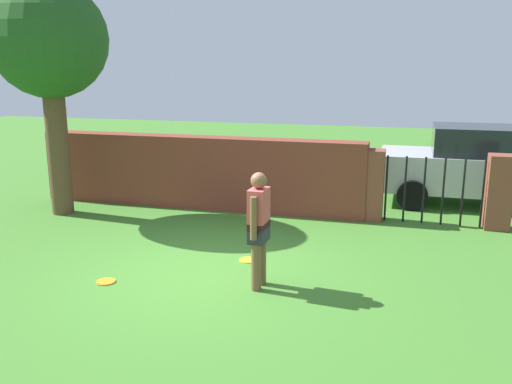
{
  "coord_description": "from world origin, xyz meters",
  "views": [
    {
      "loc": [
        2.67,
        -7.02,
        3.02
      ],
      "look_at": [
        0.43,
        1.13,
        1.0
      ],
      "focal_mm": 37.78,
      "sensor_mm": 36.0,
      "label": 1
    }
  ],
  "objects_px": {
    "person": "(259,225)",
    "frisbee_yellow": "(248,260)",
    "car": "(479,166)",
    "frisbee_orange": "(106,282)",
    "tree": "(49,44)"
  },
  "relations": [
    {
      "from": "car",
      "to": "person",
      "type": "bearing_deg",
      "value": 58.88
    },
    {
      "from": "frisbee_yellow",
      "to": "frisbee_orange",
      "type": "relative_size",
      "value": 1.0
    },
    {
      "from": "tree",
      "to": "frisbee_orange",
      "type": "bearing_deg",
      "value": -47.51
    },
    {
      "from": "tree",
      "to": "car",
      "type": "height_order",
      "value": "tree"
    },
    {
      "from": "person",
      "to": "frisbee_yellow",
      "type": "relative_size",
      "value": 6.0
    },
    {
      "from": "frisbee_yellow",
      "to": "frisbee_orange",
      "type": "height_order",
      "value": "same"
    },
    {
      "from": "person",
      "to": "frisbee_orange",
      "type": "xyz_separation_m",
      "value": [
        -2.13,
        -0.42,
        -0.89
      ]
    },
    {
      "from": "frisbee_yellow",
      "to": "car",
      "type": "bearing_deg",
      "value": 50.22
    },
    {
      "from": "person",
      "to": "tree",
      "type": "bearing_deg",
      "value": 64.96
    },
    {
      "from": "tree",
      "to": "person",
      "type": "distance_m",
      "value": 6.09
    },
    {
      "from": "person",
      "to": "car",
      "type": "relative_size",
      "value": 0.38
    },
    {
      "from": "frisbee_yellow",
      "to": "person",
      "type": "bearing_deg",
      "value": -65.37
    },
    {
      "from": "frisbee_yellow",
      "to": "frisbee_orange",
      "type": "xyz_separation_m",
      "value": [
        -1.7,
        -1.36,
        0.0
      ]
    },
    {
      "from": "tree",
      "to": "frisbee_orange",
      "type": "distance_m",
      "value": 5.32
    },
    {
      "from": "tree",
      "to": "frisbee_yellow",
      "type": "distance_m",
      "value": 5.85
    }
  ]
}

